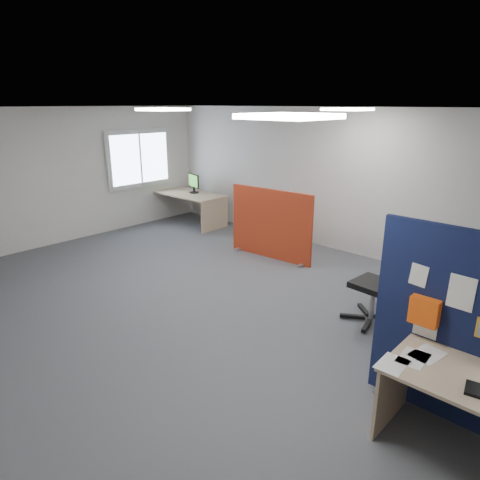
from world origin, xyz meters
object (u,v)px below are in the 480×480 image
Objects in this scene: red_divider at (271,225)px; second_desk at (191,200)px; office_chair at (384,277)px; monitor_second at (194,183)px.

red_divider reaches higher than second_desk.
red_divider is 2.85m from office_chair.
office_chair is at bearing -25.34° from red_divider.
red_divider is 3.57× the size of monitor_second.
office_chair is (5.55, -1.68, -0.30)m from monitor_second.
red_divider is 1.46× the size of office_chair.
second_desk is 5.82m from office_chair.
monitor_second is (0.04, 0.07, 0.41)m from second_desk.
red_divider is at bearing 2.60° from monitor_second.
second_desk is 3.68× the size of monitor_second.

